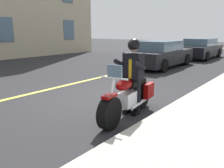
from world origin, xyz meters
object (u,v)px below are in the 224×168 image
Objects in this scene: rider_main at (133,70)px; car_dark at (161,54)px; motorcycle_main at (129,97)px; car_silver at (201,49)px.

rider_main is 7.42m from car_dark.
rider_main is at bearing -171.37° from motorcycle_main.
motorcycle_main is 0.48× the size of car_dark.
car_silver is 5.41m from car_dark.
car_silver is at bearing 175.86° from car_dark.
motorcycle_main is 0.61m from rider_main.
rider_main is at bearing 21.58° from car_dark.
rider_main is 0.38× the size of car_dark.
rider_main reaches higher than car_dark.
motorcycle_main is 1.27× the size of rider_main.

